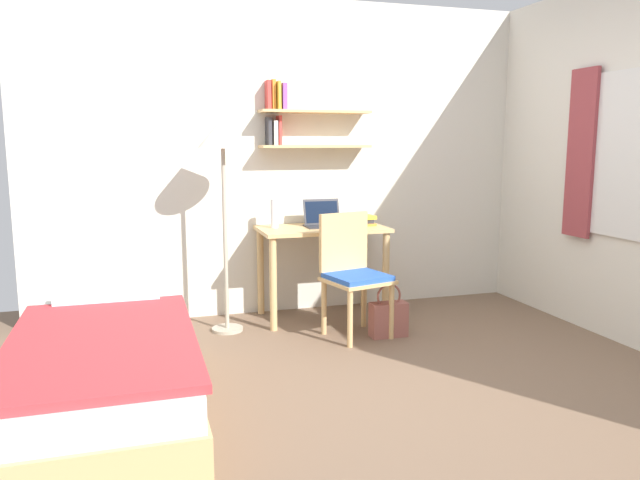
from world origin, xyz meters
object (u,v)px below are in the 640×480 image
(desk, at_px, (322,244))
(standing_lamp, at_px, (223,146))
(handbag, at_px, (389,318))
(bed, at_px, (106,375))
(laptop, at_px, (323,219))
(book_stack, at_px, (361,220))
(water_bottle, at_px, (274,214))
(desk_chair, at_px, (353,270))

(desk, bearing_deg, standing_lamp, -169.81)
(standing_lamp, distance_m, handbag, 1.77)
(bed, relative_size, handbag, 4.56)
(bed, distance_m, standing_lamp, 1.95)
(standing_lamp, relative_size, laptop, 5.17)
(desk, height_order, laptop, laptop)
(book_stack, bearing_deg, water_bottle, 177.32)
(book_stack, bearing_deg, desk_chair, -116.16)
(bed, bearing_deg, desk, 41.94)
(standing_lamp, distance_m, water_bottle, 0.72)
(bed, bearing_deg, desk_chair, 29.27)
(bed, distance_m, handbag, 2.13)
(bed, distance_m, desk_chair, 1.99)
(book_stack, relative_size, handbag, 0.64)
(standing_lamp, xyz_separation_m, handbag, (1.13, -0.49, -1.27))
(bed, bearing_deg, handbag, 23.01)
(bed, xyz_separation_m, water_bottle, (1.26, 1.54, 0.63))
(desk, xyz_separation_m, standing_lamp, (-0.81, -0.15, 0.80))
(water_bottle, relative_size, book_stack, 0.88)
(desk, distance_m, laptop, 0.20)
(handbag, bearing_deg, book_stack, 87.64)
(desk_chair, xyz_separation_m, standing_lamp, (-0.89, 0.36, 0.91))
(laptop, relative_size, book_stack, 1.19)
(desk_chair, xyz_separation_m, water_bottle, (-0.46, 0.58, 0.37))
(bed, relative_size, book_stack, 7.07)
(desk_chair, bearing_deg, bed, -150.73)
(desk_chair, height_order, book_stack, desk_chair)
(handbag, bearing_deg, standing_lamp, 156.45)
(standing_lamp, height_order, book_stack, standing_lamp)
(laptop, height_order, book_stack, laptop)
(handbag, bearing_deg, desk, 116.77)
(desk, bearing_deg, desk_chair, -80.67)
(desk, relative_size, water_bottle, 4.44)
(bed, relative_size, desk_chair, 2.02)
(desk_chair, xyz_separation_m, handbag, (0.24, -0.13, -0.36))
(bed, height_order, standing_lamp, standing_lamp)
(bed, height_order, handbag, bed)
(book_stack, height_order, handbag, book_stack)
(bed, bearing_deg, water_bottle, 50.79)
(handbag, bearing_deg, desk_chair, 151.09)
(desk, bearing_deg, book_stack, 5.97)
(bed, xyz_separation_m, book_stack, (1.99, 1.51, 0.56))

